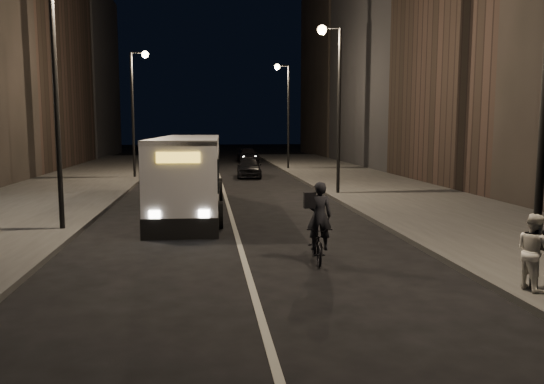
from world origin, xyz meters
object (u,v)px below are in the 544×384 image
object	(u,v)px
car_near	(249,167)
city_bus	(190,171)
cyclist_on_bicycle	(318,235)
streetlight_left_near	(63,65)
streetlight_left_far	(136,97)
car_mid	(170,167)
streetlight_right_mid	(334,87)
pedestrian_woman	(534,251)
streetlight_right_far	(285,102)
streetlight_right_near	(537,25)
car_far	(248,155)

from	to	relation	value
car_near	city_bus	bearing A→B (deg)	-100.85
city_bus	cyclist_on_bicycle	world-z (taller)	city_bus
streetlight_left_near	car_near	world-z (taller)	streetlight_left_near
streetlight_left_far	car_mid	bearing A→B (deg)	-0.97
streetlight_left_near	city_bus	xyz separation A→B (m)	(3.73, 4.09, -3.72)
streetlight_right_mid	pedestrian_woman	xyz separation A→B (m)	(0.27, -15.95, -4.42)
car_near	streetlight_left_far	bearing A→B (deg)	-174.21
pedestrian_woman	streetlight_right_far	bearing A→B (deg)	-4.46
streetlight_left_far	cyclist_on_bicycle	world-z (taller)	streetlight_left_far
city_bus	pedestrian_woman	world-z (taller)	city_bus
pedestrian_woman	car_near	distance (m)	26.52
streetlight_right_far	city_bus	xyz separation A→B (m)	(-6.93, -19.91, -3.72)
city_bus	streetlight_left_far	bearing A→B (deg)	106.71
streetlight_left_far	city_bus	distance (m)	14.88
streetlight_right_near	car_mid	size ratio (longest dim) A/B	1.70
city_bus	car_far	world-z (taller)	city_bus
pedestrian_woman	car_mid	size ratio (longest dim) A/B	0.33
city_bus	car_near	size ratio (longest dim) A/B	2.79
car_near	car_far	xyz separation A→B (m)	(1.16, 15.27, -0.01)
streetlight_right_mid	streetlight_right_far	bearing A→B (deg)	90.00
streetlight_left_far	city_bus	world-z (taller)	streetlight_left_far
car_near	car_far	distance (m)	15.31
car_near	streetlight_right_mid	bearing A→B (deg)	-68.75
streetlight_right_mid	car_mid	xyz separation A→B (m)	(-8.61, 9.97, -4.58)
car_mid	streetlight_right_mid	bearing A→B (deg)	125.50
city_bus	car_mid	distance (m)	14.01
car_near	car_mid	size ratio (longest dim) A/B	0.85
streetlight_right_near	pedestrian_woman	distance (m)	4.43
streetlight_right_near	city_bus	world-z (taller)	streetlight_right_near
streetlight_right_far	streetlight_left_near	world-z (taller)	same
pedestrian_woman	streetlight_left_far	bearing A→B (deg)	17.91
streetlight_right_mid	car_near	xyz separation A→B (m)	(-3.35, 10.32, -4.67)
streetlight_left_near	car_far	xyz separation A→B (m)	(8.47, 33.59, -4.68)
streetlight_right_near	pedestrian_woman	bearing A→B (deg)	9.95
streetlight_right_near	cyclist_on_bicycle	bearing A→B (deg)	136.25
streetlight_left_far	car_far	size ratio (longest dim) A/B	1.74
streetlight_left_near	streetlight_right_mid	bearing A→B (deg)	36.88
streetlight_right_near	city_bus	xyz separation A→B (m)	(-6.93, 12.09, -3.72)
streetlight_right_mid	car_mid	world-z (taller)	streetlight_right_mid
cyclist_on_bicycle	car_near	xyz separation A→B (m)	(0.13, 22.99, -0.01)
streetlight_right_far	car_near	xyz separation A→B (m)	(-3.35, -5.68, -4.67)
streetlight_right_near	cyclist_on_bicycle	distance (m)	6.70
streetlight_right_mid	streetlight_right_far	xyz separation A→B (m)	(0.00, 16.00, 0.00)
car_near	car_far	size ratio (longest dim) A/B	0.87
streetlight_right_near	streetlight_left_near	bearing A→B (deg)	143.12
streetlight_right_mid	car_far	world-z (taller)	streetlight_right_mid
streetlight_right_far	streetlight_left_near	distance (m)	26.26
streetlight_right_mid	streetlight_left_far	distance (m)	14.62
streetlight_right_near	city_bus	bearing A→B (deg)	119.83
car_near	pedestrian_woman	bearing A→B (deg)	-78.88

